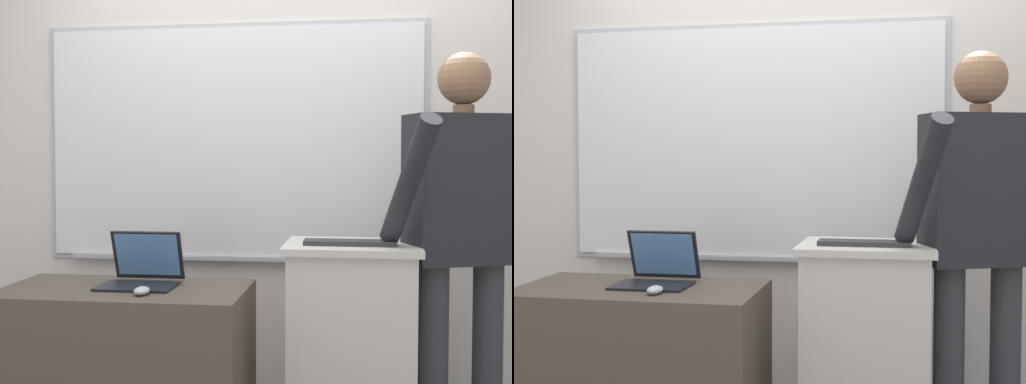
# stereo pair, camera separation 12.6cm
# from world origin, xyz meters

# --- Properties ---
(back_wall) EXTENTS (6.40, 0.17, 2.62)m
(back_wall) POSITION_xyz_m (-0.01, 1.17, 1.31)
(back_wall) COLOR silver
(back_wall) RESTS_ON ground_plane
(lectern_podium) EXTENTS (0.57, 0.50, 0.93)m
(lectern_podium) POSITION_xyz_m (0.38, 0.47, 0.47)
(lectern_podium) COLOR beige
(lectern_podium) RESTS_ON ground_plane
(side_desk) EXTENTS (1.04, 0.60, 0.75)m
(side_desk) POSITION_xyz_m (-0.57, 0.26, 0.38)
(side_desk) COLOR #4C4238
(side_desk) RESTS_ON ground_plane
(person_presenter) EXTENTS (0.65, 0.69, 1.75)m
(person_presenter) POSITION_xyz_m (0.85, 0.51, 1.03)
(person_presenter) COLOR #333338
(person_presenter) RESTS_ON ground_plane
(laptop) EXTENTS (0.32, 0.32, 0.23)m
(laptop) POSITION_xyz_m (-0.52, 0.35, 0.82)
(laptop) COLOR black
(laptop) RESTS_ON side_desk
(wireless_keyboard) EXTENTS (0.39, 0.13, 0.02)m
(wireless_keyboard) POSITION_xyz_m (0.37, 0.40, 0.94)
(wireless_keyboard) COLOR #2D2D30
(wireless_keyboard) RESTS_ON lectern_podium
(computer_mouse_by_laptop) EXTENTS (0.06, 0.10, 0.03)m
(computer_mouse_by_laptop) POSITION_xyz_m (-0.45, 0.11, 0.77)
(computer_mouse_by_laptop) COLOR #BCBCC1
(computer_mouse_by_laptop) RESTS_ON side_desk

